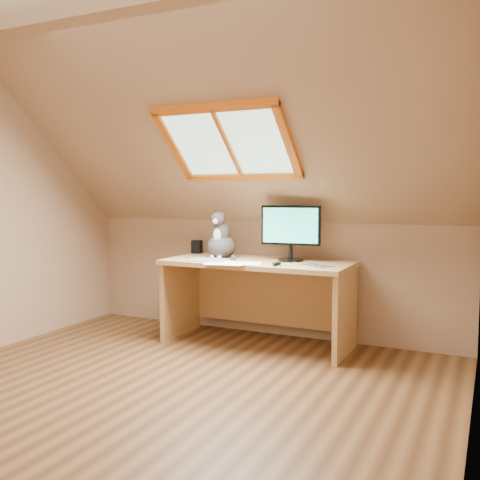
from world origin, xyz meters
The scene contains 10 objects.
ground centered at (0.00, 0.00, 0.00)m, with size 3.50×3.50×0.00m, color brown.
room_shell centered at (0.00, -0.09, 1.43)m, with size 3.52×3.52×2.41m.
desk centered at (0.09, 1.45, 0.48)m, with size 1.53×0.67×0.70m.
monitor centered at (0.35, 1.47, 0.96)m, with size 0.49×0.21×0.45m.
cat centered at (-0.26, 1.42, 0.85)m, with size 0.23×0.28×0.43m.
desk_speaker centered at (-0.62, 1.63, 0.76)m, with size 0.08×0.08×0.12m, color black.
graphics_tablet centered at (-0.25, 1.20, 0.70)m, with size 0.30×0.22×0.01m, color #B2B2B7.
mouse centered at (0.35, 1.15, 0.71)m, with size 0.06×0.10×0.03m, color black.
papers centered at (0.02, 1.12, 0.70)m, with size 0.35×0.30×0.01m.
cables centered at (0.54, 1.26, 0.70)m, with size 0.51×0.26×0.01m.
Camera 1 is at (1.83, -2.59, 1.24)m, focal length 40.00 mm.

